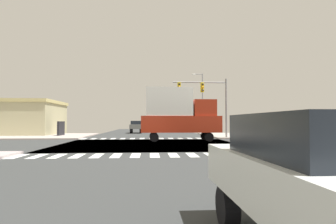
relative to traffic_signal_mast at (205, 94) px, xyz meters
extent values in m
cube|color=#313434|center=(-5.89, -6.99, -4.67)|extent=(14.00, 90.00, 0.05)
cube|color=#313434|center=(-5.89, -6.99, -4.67)|extent=(90.00, 12.00, 0.05)
cube|color=#A09B91|center=(7.11, 5.01, -4.57)|extent=(12.00, 12.00, 0.14)
cube|color=#A59892|center=(-18.89, 5.01, -4.57)|extent=(12.00, 12.00, 0.14)
cube|color=silver|center=(-12.64, -14.29, -4.64)|extent=(0.50, 2.00, 0.01)
cube|color=silver|center=(-11.64, -14.29, -4.64)|extent=(0.50, 2.00, 0.01)
cube|color=silver|center=(-10.64, -14.29, -4.64)|extent=(0.50, 2.00, 0.01)
cube|color=silver|center=(-9.64, -14.29, -4.64)|extent=(0.50, 2.00, 0.01)
cube|color=silver|center=(-8.64, -14.29, -4.64)|extent=(0.50, 2.00, 0.01)
cube|color=silver|center=(-7.64, -14.29, -4.64)|extent=(0.50, 2.00, 0.01)
cube|color=silver|center=(-6.64, -14.29, -4.64)|extent=(0.50, 2.00, 0.01)
cube|color=silver|center=(-5.64, -14.29, -4.64)|extent=(0.50, 2.00, 0.01)
cube|color=silver|center=(-4.64, -14.29, -4.64)|extent=(0.50, 2.00, 0.01)
cube|color=silver|center=(-3.64, -14.29, -4.64)|extent=(0.50, 2.00, 0.01)
cube|color=silver|center=(-2.64, -14.29, -4.64)|extent=(0.50, 2.00, 0.01)
cube|color=silver|center=(-1.64, -14.29, -4.64)|extent=(0.50, 2.00, 0.01)
cube|color=silver|center=(-0.64, -14.29, -4.64)|extent=(0.50, 2.00, 0.01)
cube|color=silver|center=(0.36, -14.29, -4.64)|extent=(0.50, 2.00, 0.01)
cube|color=silver|center=(-12.64, 0.31, -4.64)|extent=(0.50, 2.00, 0.01)
cube|color=silver|center=(-11.64, 0.31, -4.64)|extent=(0.50, 2.00, 0.01)
cube|color=silver|center=(-10.64, 0.31, -4.64)|extent=(0.50, 2.00, 0.01)
cube|color=silver|center=(-9.64, 0.31, -4.64)|extent=(0.50, 2.00, 0.01)
cube|color=silver|center=(-8.64, 0.31, -4.64)|extent=(0.50, 2.00, 0.01)
cube|color=silver|center=(-7.64, 0.31, -4.64)|extent=(0.50, 2.00, 0.01)
cube|color=silver|center=(-6.64, 0.31, -4.64)|extent=(0.50, 2.00, 0.01)
cube|color=silver|center=(-5.64, 0.31, -4.64)|extent=(0.50, 2.00, 0.01)
cube|color=silver|center=(-4.64, 0.31, -4.64)|extent=(0.50, 2.00, 0.01)
cube|color=silver|center=(-3.64, 0.31, -4.64)|extent=(0.50, 2.00, 0.01)
cube|color=silver|center=(-2.64, 0.31, -4.64)|extent=(0.50, 2.00, 0.01)
cube|color=silver|center=(-1.64, 0.31, -4.64)|extent=(0.50, 2.00, 0.01)
cube|color=silver|center=(-0.64, 0.31, -4.64)|extent=(0.50, 2.00, 0.01)
cube|color=silver|center=(0.36, 0.31, -4.64)|extent=(0.50, 2.00, 0.01)
cylinder|color=gray|center=(2.24, 0.02, -1.48)|extent=(0.20, 0.20, 6.32)
cylinder|color=gray|center=(-0.61, 0.02, 1.28)|extent=(5.71, 0.14, 0.14)
cube|color=yellow|center=(-0.33, 0.02, 0.73)|extent=(0.32, 0.40, 1.00)
sphere|color=black|center=(-0.33, -0.22, 1.04)|extent=(0.22, 0.22, 0.22)
sphere|color=orange|center=(-0.33, -0.22, 0.73)|extent=(0.22, 0.22, 0.22)
sphere|color=black|center=(-0.33, -0.22, 0.42)|extent=(0.22, 0.22, 0.22)
cube|color=yellow|center=(-2.79, 0.02, 0.73)|extent=(0.32, 0.40, 1.00)
sphere|color=black|center=(-2.79, -0.22, 1.04)|extent=(0.22, 0.22, 0.22)
sphere|color=orange|center=(-2.79, -0.22, 0.73)|extent=(0.22, 0.22, 0.22)
sphere|color=black|center=(-2.79, -0.22, 0.42)|extent=(0.22, 0.22, 0.22)
cylinder|color=gray|center=(2.44, 14.13, 0.00)|extent=(0.16, 0.16, 9.29)
cylinder|color=gray|center=(1.74, 14.13, 4.55)|extent=(1.40, 0.10, 0.10)
ellipsoid|color=silver|center=(1.04, 14.13, 4.50)|extent=(0.60, 0.32, 0.20)
cube|color=tan|center=(-25.01, 8.46, -2.61)|extent=(14.21, 8.64, 4.07)
cube|color=tan|center=(-25.01, 8.46, -0.38)|extent=(14.51, 8.94, 0.40)
cube|color=black|center=(-16.40, 5.14, -3.74)|extent=(0.24, 2.20, 1.80)
cylinder|color=black|center=(-4.61, -24.39, -4.30)|extent=(0.26, 0.68, 0.68)
cylinder|color=black|center=(-3.17, -24.39, -4.30)|extent=(0.26, 0.68, 0.68)
cube|color=silver|center=(-3.89, -25.85, -3.63)|extent=(1.80, 4.30, 0.66)
cube|color=black|center=(-3.89, -25.85, -3.03)|extent=(1.55, 2.24, 0.54)
cylinder|color=black|center=(-7.17, 12.89, -4.30)|extent=(0.26, 0.68, 0.68)
cylinder|color=black|center=(-8.61, 12.89, -4.30)|extent=(0.26, 0.68, 0.68)
cylinder|color=black|center=(-7.17, 15.81, -4.30)|extent=(0.26, 0.68, 0.68)
cylinder|color=black|center=(-8.61, 15.81, -4.30)|extent=(0.26, 0.68, 0.68)
cube|color=#5E5E5B|center=(-7.89, 14.35, -3.63)|extent=(1.80, 4.30, 0.66)
cube|color=black|center=(-7.89, 14.35, -3.03)|extent=(1.55, 2.24, 0.54)
cylinder|color=black|center=(-0.59, -2.53, -4.24)|extent=(0.80, 0.26, 0.80)
cylinder|color=black|center=(-0.59, -4.45, -4.24)|extent=(0.80, 0.26, 0.80)
cylinder|color=black|center=(-5.48, -2.53, -4.24)|extent=(0.80, 0.26, 0.80)
cylinder|color=black|center=(-5.48, -4.45, -4.24)|extent=(0.80, 0.26, 0.80)
cube|color=#A02813|center=(-3.03, -3.49, -3.10)|extent=(7.20, 2.40, 1.49)
cube|color=white|center=(-4.11, -3.49, -1.08)|extent=(4.18, 2.30, 2.56)
cube|color=#A02813|center=(-0.87, -3.49, -1.62)|extent=(2.02, 2.11, 1.49)
cylinder|color=black|center=(8.72, -2.71, -4.27)|extent=(0.74, 0.26, 0.74)
cylinder|color=black|center=(8.72, -4.27, -4.27)|extent=(0.74, 0.26, 0.74)
cylinder|color=black|center=(5.59, -2.71, -4.27)|extent=(0.74, 0.26, 0.74)
cylinder|color=black|center=(5.59, -4.27, -4.27)|extent=(0.74, 0.26, 0.74)
cube|color=#A2201D|center=(7.16, -3.49, -3.46)|extent=(4.60, 1.96, 0.88)
cube|color=black|center=(7.16, -3.49, -2.66)|extent=(3.22, 1.69, 0.72)
camera|label=1|loc=(-5.96, -29.15, -2.86)|focal=30.02mm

